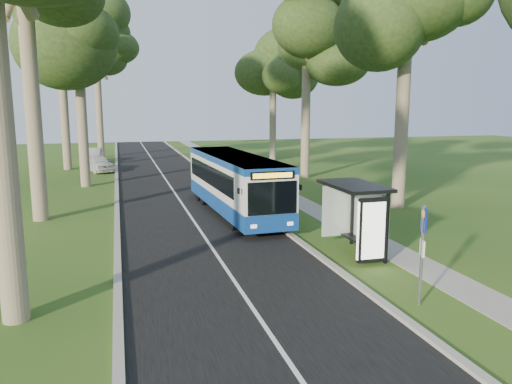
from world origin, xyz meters
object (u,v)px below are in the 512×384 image
(bus_stop_sign, at_px, (422,244))
(litter_bin, at_px, (261,197))
(bus_shelter, at_px, (363,207))
(bus, at_px, (235,183))
(car_white, at_px, (97,163))
(car_silver, at_px, (93,155))

(bus_stop_sign, height_order, litter_bin, bus_stop_sign)
(bus_shelter, height_order, litter_bin, bus_shelter)
(bus_stop_sign, height_order, bus_shelter, bus_stop_sign)
(bus, height_order, bus_stop_sign, bus)
(bus, bearing_deg, car_white, 108.53)
(bus, bearing_deg, bus_stop_sign, -83.21)
(litter_bin, bearing_deg, bus_stop_sign, -88.52)
(litter_bin, height_order, car_silver, car_silver)
(car_white, bearing_deg, bus_stop_sign, -96.44)
(bus, bearing_deg, bus_shelter, -75.39)
(car_silver, bearing_deg, car_white, -81.18)
(car_white, xyz_separation_m, car_silver, (-0.63, 6.97, -0.01))
(bus, xyz_separation_m, bus_shelter, (2.68, -8.56, 0.33))
(car_white, bearing_deg, litter_bin, -85.22)
(bus, xyz_separation_m, litter_bin, (1.80, 1.50, -1.04))
(bus_shelter, height_order, car_white, bus_shelter)
(bus_stop_sign, bearing_deg, bus, 117.34)
(bus_stop_sign, distance_m, car_silver, 39.91)
(bus, relative_size, bus_shelter, 3.65)
(bus_stop_sign, relative_size, car_silver, 0.66)
(bus_shelter, bearing_deg, litter_bin, 94.24)
(bus_shelter, distance_m, car_silver, 35.84)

